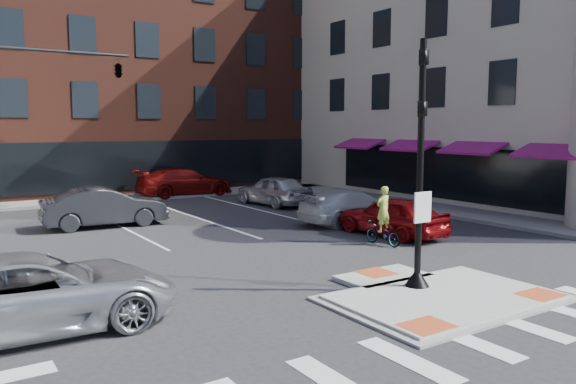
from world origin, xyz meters
TOP-DOWN VIEW (x-y plane):
  - ground at (0.00, 0.00)m, footprint 120.00×120.00m
  - refuge_island at (0.00, -0.26)m, footprint 5.40×4.65m
  - sidewalk_e at (10.80, 10.00)m, footprint 3.00×24.00m
  - sidewalk_n at (3.00, 22.00)m, footprint 26.00×3.00m
  - building_n at (3.00, 31.99)m, footprint 24.40×18.40m
  - building_e at (21.54, 11.50)m, footprint 21.90×23.90m
  - building_far_right at (9.00, 54.00)m, footprint 12.00×12.00m
  - signal_pole at (0.00, 0.40)m, footprint 0.60×0.60m
  - mast_arm_signal at (-3.47, 18.00)m, footprint 6.10×2.24m
  - silver_suv at (-8.40, 2.55)m, footprint 5.69×2.76m
  - red_sedan at (4.42, 5.95)m, footprint 2.21×4.52m
  - white_pickup at (4.92, 8.88)m, footprint 4.89×2.08m
  - bg_car_dark at (-4.02, 13.70)m, footprint 4.93×1.97m
  - bg_car_silver at (5.00, 15.29)m, footprint 2.39×4.77m
  - bg_car_red at (2.71, 21.50)m, footprint 5.66×2.33m
  - cyclist at (3.00, 4.91)m, footprint 0.64×1.60m

SIDE VIEW (x-z plane):
  - ground at x=0.00m, z-range 0.00..0.00m
  - refuge_island at x=0.00m, z-range -0.01..0.11m
  - sidewalk_e at x=10.80m, z-range 0.00..0.15m
  - sidewalk_n at x=3.00m, z-range 0.00..0.15m
  - cyclist at x=3.00m, z-range -0.33..1.69m
  - white_pickup at x=4.92m, z-range 0.00..1.41m
  - red_sedan at x=4.42m, z-range 0.00..1.49m
  - bg_car_silver at x=5.00m, z-range 0.00..1.56m
  - silver_suv at x=-8.40m, z-range 0.00..1.56m
  - bg_car_dark at x=-4.02m, z-range 0.00..1.59m
  - bg_car_red at x=2.71m, z-range 0.00..1.64m
  - signal_pole at x=0.00m, z-range -0.63..5.35m
  - building_far_right at x=9.00m, z-range 0.00..12.00m
  - mast_arm_signal at x=-3.47m, z-range 2.21..10.21m
  - building_n at x=3.00m, z-range 0.05..15.55m
  - building_e at x=21.54m, z-range -0.81..16.89m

